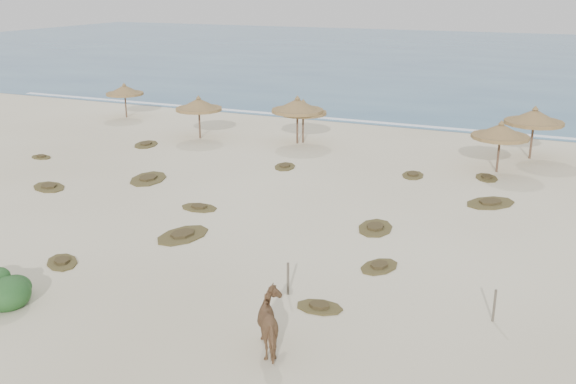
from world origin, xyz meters
name	(u,v)px	position (x,y,z in m)	size (l,w,h in m)	color
ground	(218,252)	(0.00, 0.00, 0.00)	(160.00, 160.00, 0.00)	beige
ocean	(478,57)	(0.00, 75.00, 0.00)	(200.00, 100.00, 0.01)	#29527C
foam_line	(389,124)	(0.00, 26.00, 0.00)	(70.00, 0.60, 0.01)	white
palapa_0	(125,91)	(-19.40, 20.26, 2.09)	(3.34, 3.34, 2.69)	brown
palapa_1	(199,105)	(-10.50, 16.40, 2.25)	(4.01, 4.01, 2.91)	brown
palapa_2	(297,106)	(-3.93, 17.65, 2.44)	(4.32, 4.32, 3.14)	brown
palapa_3	(303,109)	(-3.65, 17.97, 2.24)	(3.25, 3.25, 2.88)	brown
palapa_4	(501,132)	(8.78, 15.85, 2.26)	(3.43, 3.43, 2.92)	brown
palapa_5	(534,118)	(10.28, 19.61, 2.47)	(4.06, 4.06, 3.18)	brown
horse	(274,324)	(4.89, -5.49, 0.82)	(0.89, 1.95, 1.64)	brown
fence_post_near	(288,279)	(3.94, -2.22, 0.58)	(0.09, 0.09, 1.16)	brown
fence_post_far	(494,306)	(10.48, -1.37, 0.54)	(0.08, 0.08, 1.08)	brown
scrub_0	(49,187)	(-11.96, 3.81, 0.05)	(2.55, 2.20, 0.16)	brown
scrub_1	(148,179)	(-8.14, 7.03, 0.05)	(2.50, 3.16, 0.16)	brown
scrub_2	(199,207)	(-3.27, 4.10, 0.05)	(1.84, 1.24, 0.16)	brown
scrub_3	(375,228)	(4.97, 4.81, 0.05)	(1.65, 2.34, 0.16)	brown
scrub_4	(379,266)	(6.18, 1.07, 0.05)	(1.67, 2.03, 0.16)	brown
scrub_5	(490,203)	(9.10, 10.12, 0.05)	(2.97, 3.08, 0.16)	brown
scrub_6	(146,144)	(-12.73, 13.35, 0.05)	(2.10, 2.57, 0.16)	brown
scrub_7	(413,175)	(4.69, 13.26, 0.05)	(1.36, 1.90, 0.16)	brown
scrub_8	(41,157)	(-16.66, 8.25, 0.05)	(1.57, 1.19, 0.16)	brown
scrub_9	(183,235)	(-2.13, 0.87, 0.05)	(2.16, 2.84, 0.16)	brown
scrub_10	(486,177)	(8.42, 14.34, 0.05)	(1.64, 2.02, 0.16)	brown
scrub_11	(62,262)	(-4.83, -3.22, 0.05)	(1.99, 1.92, 0.16)	brown
scrub_12	(319,307)	(5.24, -2.69, 0.05)	(1.62, 1.11, 0.16)	brown
scrub_13	(285,166)	(-2.39, 12.08, 0.05)	(1.58, 2.03, 0.16)	brown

